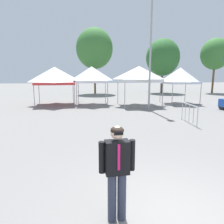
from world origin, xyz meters
The scene contains 11 objects.
ground_plane centered at (0.00, 0.00, 0.00)m, with size 140.00×140.00×0.00m, color slate.
canopy_tent_behind_right centered at (-3.94, 15.69, 2.62)m, with size 3.62×3.62×3.39m.
canopy_tent_left_of_center centered at (-0.68, 15.36, 2.70)m, with size 2.85×2.85×3.42m.
canopy_tent_behind_center centered at (3.32, 14.14, 2.77)m, with size 3.30×3.30×3.42m.
canopy_tent_right_of_center centered at (7.49, 14.91, 2.60)m, with size 2.86×2.86×3.34m.
person_foreground centered at (-0.99, 0.15, 1.03)m, with size 0.65×0.27×1.78m.
light_pole_near_lift centered at (3.49, 11.80, 5.64)m, with size 0.36×0.36×10.12m.
tree_behind_tents_right centered at (0.29, 26.60, 6.36)m, with size 5.13×5.13×9.19m.
tree_behind_tents_center centered at (17.90, 25.20, 5.73)m, with size 4.12×4.12×8.01m.
tree_behind_tents_left centered at (10.34, 26.42, 5.26)m, with size 4.88×4.88×7.95m.
crowd_barrier_near_person centered at (4.28, 7.20, 0.75)m, with size 0.26×2.09×1.08m.
Camera 1 is at (-1.56, -3.16, 2.63)m, focal length 32.65 mm.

